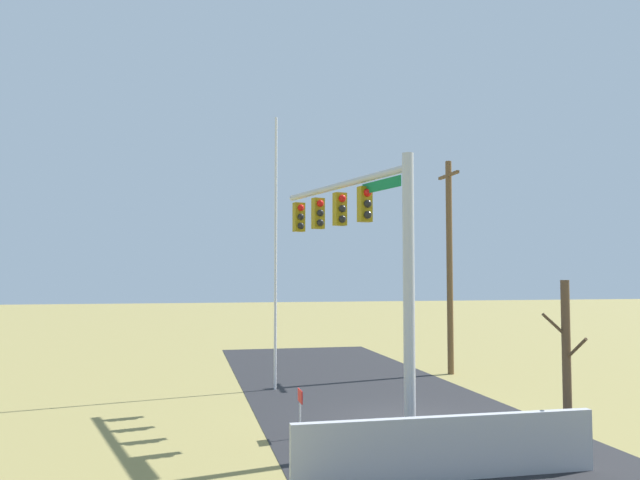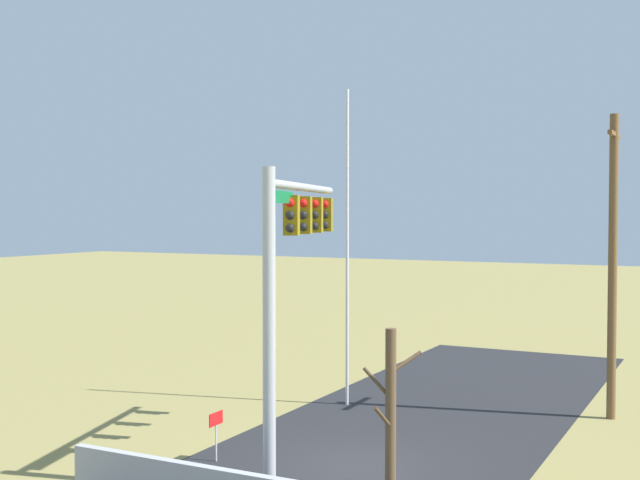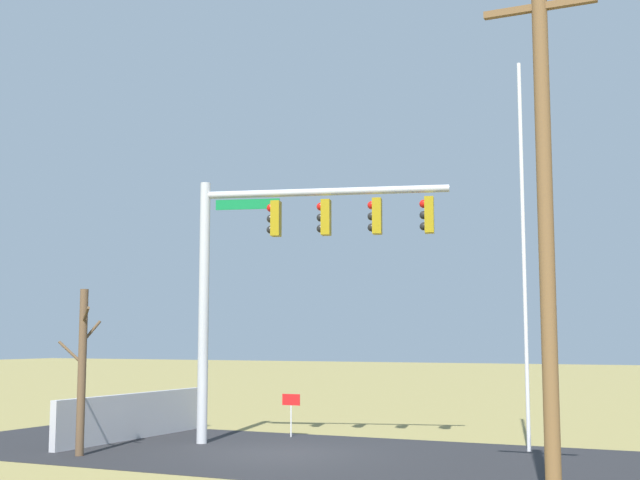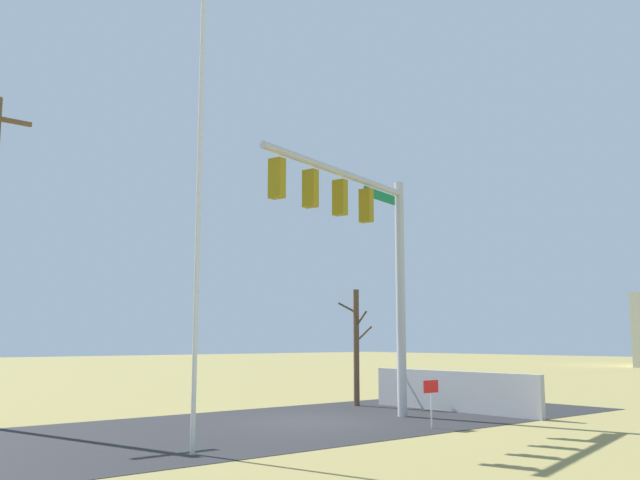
# 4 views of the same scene
# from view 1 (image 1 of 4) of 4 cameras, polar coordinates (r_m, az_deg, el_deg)

# --- Properties ---
(ground_plane) EXTENTS (160.00, 160.00, 0.00)m
(ground_plane) POSITION_cam_1_polar(r_m,az_deg,el_deg) (18.51, 7.45, -16.10)
(ground_plane) COLOR olive
(road_surface) EXTENTS (28.00, 8.00, 0.01)m
(road_surface) POSITION_cam_1_polar(r_m,az_deg,el_deg) (22.24, 3.87, -13.93)
(road_surface) COLOR #232326
(road_surface) RESTS_ON ground_plane
(sidewalk_corner) EXTENTS (6.00, 6.00, 0.01)m
(sidewalk_corner) POSITION_cam_1_polar(r_m,az_deg,el_deg) (14.78, 9.73, -19.38)
(sidewalk_corner) COLOR #B7B5AD
(sidewalk_corner) RESTS_ON ground_plane
(retaining_fence) EXTENTS (0.20, 6.46, 1.27)m
(retaining_fence) POSITION_cam_1_polar(r_m,az_deg,el_deg) (13.43, 11.69, -18.21)
(retaining_fence) COLOR #A8A8AD
(retaining_fence) RESTS_ON ground_plane
(signal_mast) EXTENTS (6.62, 2.00, 7.10)m
(signal_mast) POSITION_cam_1_polar(r_m,az_deg,el_deg) (16.94, 3.92, 0.15)
(signal_mast) COLOR #B2B5BA
(signal_mast) RESTS_ON ground_plane
(flagpole) EXTENTS (0.10, 0.10, 9.98)m
(flagpole) POSITION_cam_1_polar(r_m,az_deg,el_deg) (22.73, -4.10, -1.09)
(flagpole) COLOR silver
(flagpole) RESTS_ON ground_plane
(utility_pole) EXTENTS (1.90, 0.26, 9.00)m
(utility_pole) POSITION_cam_1_polar(r_m,az_deg,el_deg) (26.80, 11.82, -2.05)
(utility_pole) COLOR brown
(utility_pole) RESTS_ON ground_plane
(bare_tree) EXTENTS (1.27, 1.02, 4.01)m
(bare_tree) POSITION_cam_1_polar(r_m,az_deg,el_deg) (15.63, 21.72, -10.58)
(bare_tree) COLOR brown
(bare_tree) RESTS_ON ground_plane
(open_sign) EXTENTS (0.56, 0.04, 1.22)m
(open_sign) POSITION_cam_1_polar(r_m,az_deg,el_deg) (16.23, -1.84, -14.67)
(open_sign) COLOR silver
(open_sign) RESTS_ON ground_plane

